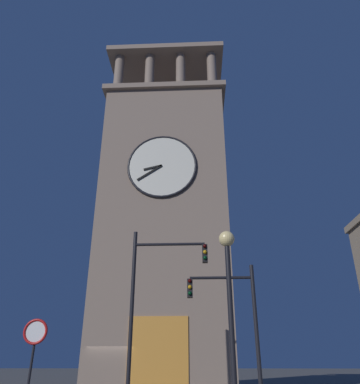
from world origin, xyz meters
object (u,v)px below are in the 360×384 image
object	(u,v)px
clocktower	(167,229)
no_horn_sign	(34,340)
traffic_signal_mid	(154,290)
traffic_signal_near	(233,313)
street_lamp	(229,287)

from	to	relation	value
clocktower	no_horn_sign	xyz separation A→B (m)	(2.99, 12.98, -8.01)
clocktower	traffic_signal_mid	xyz separation A→B (m)	(-0.38, 9.94, -5.96)
clocktower	no_horn_sign	size ratio (longest dim) A/B	8.59
clocktower	traffic_signal_near	size ratio (longest dim) A/B	4.73
traffic_signal_mid	traffic_signal_near	bearing A→B (deg)	-173.86
clocktower	traffic_signal_mid	size ratio (longest dim) A/B	3.76
clocktower	no_horn_sign	world-z (taller)	clocktower
traffic_signal_mid	no_horn_sign	xyz separation A→B (m)	(3.37, 3.04, -2.05)
clocktower	street_lamp	size ratio (longest dim) A/B	5.06
traffic_signal_near	traffic_signal_mid	world-z (taller)	traffic_signal_mid
street_lamp	traffic_signal_near	bearing A→B (deg)	-95.76
traffic_signal_mid	clocktower	bearing A→B (deg)	-87.81
clocktower	no_horn_sign	distance (m)	15.54
traffic_signal_mid	no_horn_sign	world-z (taller)	traffic_signal_mid
no_horn_sign	traffic_signal_near	bearing A→B (deg)	-152.64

